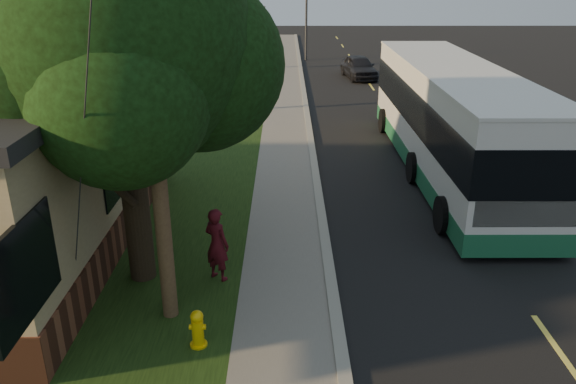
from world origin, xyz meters
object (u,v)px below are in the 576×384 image
object	(u,v)px
traffic_signal	(306,16)
skateboarder	(217,244)
leafy_tree	(122,43)
utility_pole	(150,87)
fire_hydrant	(198,329)
distant_car	(359,67)
transit_bus	(451,117)
dumpster	(59,182)
bare_tree_far	(256,39)
bare_tree_near	(232,67)

from	to	relation	value
traffic_signal	skateboarder	distance (m)	31.82
leafy_tree	utility_pole	bearing A→B (deg)	-62.40
fire_hydrant	distant_car	size ratio (longest dim) A/B	0.18
utility_pole	transit_bus	size ratio (longest dim) A/B	0.69
traffic_signal	dumpster	size ratio (longest dim) A/B	3.38
fire_hydrant	utility_pole	size ratio (longest dim) A/B	0.08
leafy_tree	distant_car	xyz separation A→B (m)	(7.73, 24.14, -4.47)
fire_hydrant	transit_bus	size ratio (longest dim) A/B	0.06
utility_pole	skateboarder	bearing A→B (deg)	60.17
leafy_tree	traffic_signal	bearing A→B (deg)	81.53
utility_pole	bare_tree_far	size ratio (longest dim) A/B	2.25
bare_tree_near	skateboarder	distance (m)	15.68
skateboarder	dumpster	size ratio (longest dim) A/B	1.04
fire_hydrant	utility_pole	xyz separation A→B (m)	(-0.71, 0.99, 4.20)
fire_hydrant	skateboarder	bearing A→B (deg)	87.61
leafy_tree	fire_hydrant	bearing A→B (deg)	-59.33
transit_bus	distant_car	world-z (taller)	transit_bus
dumpster	distant_car	world-z (taller)	distant_car
transit_bus	traffic_signal	bearing A→B (deg)	99.30
bare_tree_far	fire_hydrant	bearing A→B (deg)	-89.24
traffic_signal	distant_car	world-z (taller)	traffic_signal
leafy_tree	skateboarder	distance (m)	4.58
fire_hydrant	skateboarder	xyz separation A→B (m)	(0.10, 2.40, 0.48)
utility_pole	leafy_tree	world-z (taller)	utility_pole
utility_pole	dumpster	distance (m)	8.39
fire_hydrant	leafy_tree	bearing A→B (deg)	120.67
skateboarder	transit_bus	bearing A→B (deg)	-100.18
bare_tree_near	skateboarder	bearing A→B (deg)	-86.33
leafy_tree	dumpster	size ratio (longest dim) A/B	4.79
leafy_tree	bare_tree_far	world-z (taller)	leafy_tree
skateboarder	distant_car	world-z (taller)	skateboarder
fire_hydrant	traffic_signal	bearing A→B (deg)	84.79
traffic_signal	skateboarder	xyz separation A→B (m)	(-3.00, -31.60, -2.25)
transit_bus	skateboarder	distance (m)	10.10
utility_pole	traffic_signal	xyz separation A→B (m)	(3.81, 33.01, -1.47)
distant_car	dumpster	bearing A→B (deg)	-127.42
transit_bus	distant_car	xyz separation A→B (m)	(-0.93, 17.17, -1.19)
bare_tree_far	distant_car	bearing A→B (deg)	-26.08
transit_bus	dumpster	distance (m)	12.54
bare_tree_near	bare_tree_far	size ratio (longest dim) A/B	1.07
utility_pole	transit_bus	world-z (taller)	utility_pole
utility_pole	transit_bus	xyz separation A→B (m)	(7.80, 8.63, -2.74)
bare_tree_far	distant_car	size ratio (longest dim) A/B	0.98
bare_tree_far	distant_car	xyz separation A→B (m)	(6.56, -3.21, -1.30)
bare_tree_near	fire_hydrant	bearing A→B (deg)	-87.14
leafy_tree	bare_tree_far	xyz separation A→B (m)	(1.17, 27.35, -3.16)
skateboarder	utility_pole	bearing A→B (deg)	94.07
bare_tree_near	bare_tree_far	world-z (taller)	bare_tree_near
bare_tree_near	bare_tree_far	bearing A→B (deg)	87.61
fire_hydrant	bare_tree_far	size ratio (longest dim) A/B	0.18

